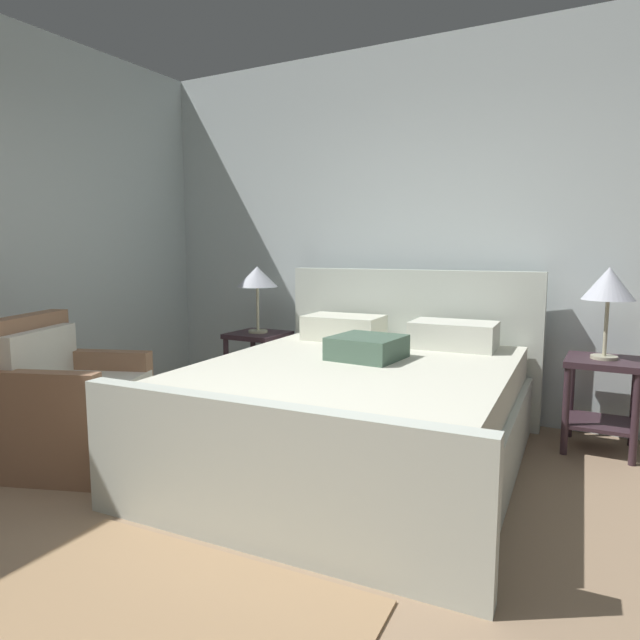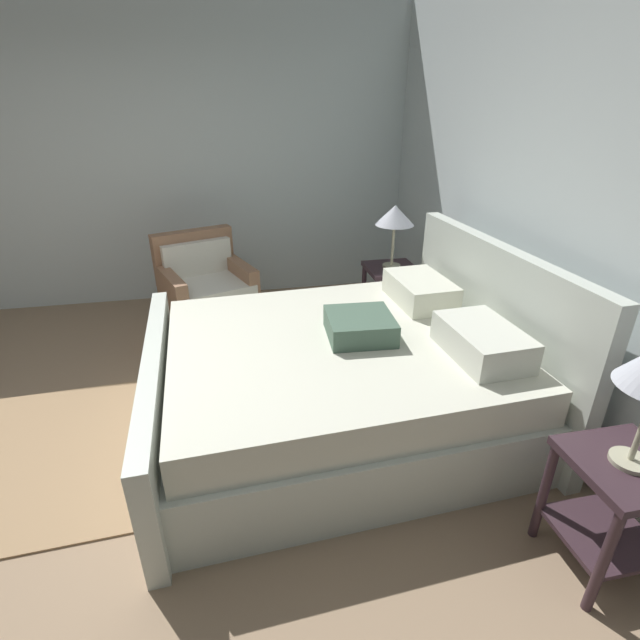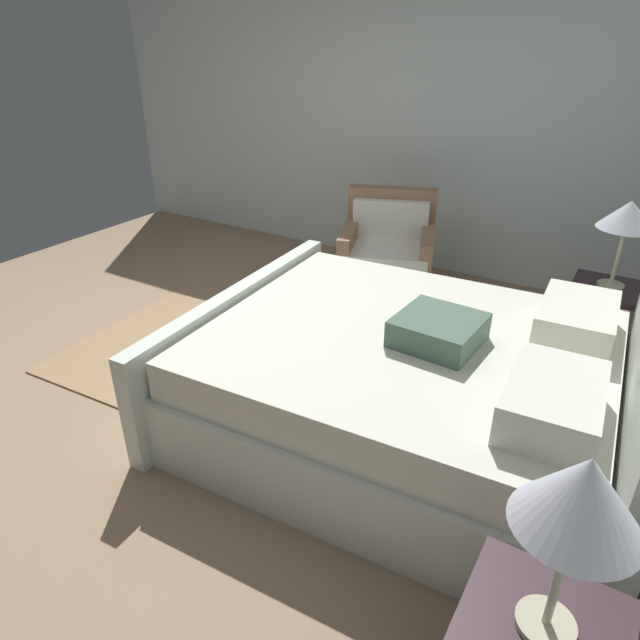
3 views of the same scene
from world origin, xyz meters
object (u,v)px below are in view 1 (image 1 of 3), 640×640
object	(u,v)px
bed	(361,406)
table_lamp_right	(609,286)
armchair	(69,408)
table_lamp_left	(257,278)
nightstand_left	(258,356)
nightstand_right	(602,389)

from	to	relation	value
bed	table_lamp_right	size ratio (longest dim) A/B	4.07
bed	armchair	bearing A→B (deg)	-149.66
bed	table_lamp_right	xyz separation A→B (m)	(1.28, 0.89, 0.72)
table_lamp_right	armchair	bearing A→B (deg)	-147.52
table_lamp_left	armchair	size ratio (longest dim) A/B	0.59
bed	armchair	world-z (taller)	bed
table_lamp_left	nightstand_left	bearing A→B (deg)	-63.43
nightstand_right	table_lamp_left	world-z (taller)	table_lamp_left
bed	table_lamp_left	size ratio (longest dim) A/B	4.32
nightstand_right	table_lamp_left	size ratio (longest dim) A/B	1.09
nightstand_right	table_lamp_right	distance (m)	0.66
bed	nightstand_left	xyz separation A→B (m)	(-1.28, 0.76, 0.06)
table_lamp_right	nightstand_right	bearing A→B (deg)	-135.00
table_lamp_right	nightstand_left	xyz separation A→B (m)	(-2.56, -0.14, -0.66)
table_lamp_right	table_lamp_left	xyz separation A→B (m)	(-2.56, -0.14, -0.02)
table_lamp_right	table_lamp_left	bearing A→B (deg)	-176.97
nightstand_right	armchair	world-z (taller)	armchair
nightstand_right	table_lamp_left	xyz separation A→B (m)	(-2.56, -0.14, 0.65)
table_lamp_right	nightstand_left	size ratio (longest dim) A/B	0.97
table_lamp_right	bed	bearing A→B (deg)	-145.13
table_lamp_right	nightstand_left	world-z (taller)	table_lamp_right
nightstand_left	table_lamp_left	distance (m)	0.65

